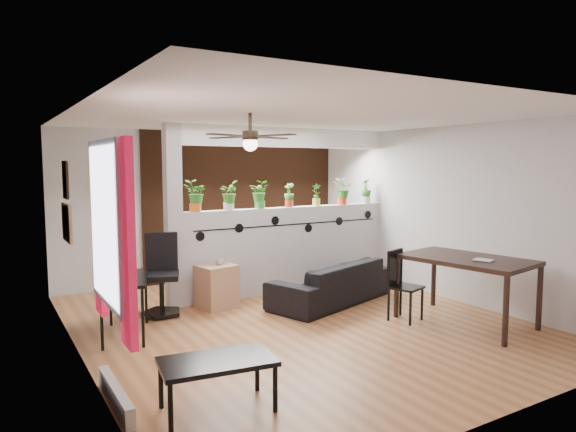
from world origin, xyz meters
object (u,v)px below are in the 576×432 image
at_px(potted_plant_6, 366,190).
at_px(coffee_table, 217,365).
at_px(sofa, 331,283).
at_px(office_chair, 162,280).
at_px(potted_plant_5, 342,191).
at_px(potted_plant_0, 195,195).
at_px(ceiling_fan, 250,139).
at_px(potted_plant_4, 316,194).
at_px(computer_desk, 125,283).
at_px(potted_plant_3, 289,194).
at_px(cup, 219,261).
at_px(dining_table, 466,264).
at_px(potted_plant_2, 260,194).
at_px(cube_shelf, 217,286).
at_px(folding_chair, 400,279).
at_px(potted_plant_1, 229,195).

height_order(potted_plant_6, coffee_table, potted_plant_6).
xyz_separation_m(sofa, office_chair, (-2.33, 0.68, 0.19)).
xyz_separation_m(potted_plant_5, sofa, (-0.91, -0.96, -1.30)).
relative_size(potted_plant_0, office_chair, 0.43).
relative_size(ceiling_fan, coffee_table, 1.20).
distance_m(potted_plant_4, computer_desk, 3.59).
distance_m(potted_plant_3, cup, 1.67).
xyz_separation_m(potted_plant_4, computer_desk, (-3.35, -0.92, -0.91)).
distance_m(office_chair, dining_table, 4.00).
bearing_deg(potted_plant_6, computer_desk, -168.13).
bearing_deg(office_chair, ceiling_fan, -69.02).
bearing_deg(computer_desk, office_chair, 45.34).
height_order(dining_table, coffee_table, dining_table).
relative_size(sofa, dining_table, 1.16).
height_order(potted_plant_2, office_chair, potted_plant_2).
bearing_deg(potted_plant_0, cube_shelf, -63.71).
bearing_deg(ceiling_fan, potted_plant_0, 89.36).
xyz_separation_m(potted_plant_6, coffee_table, (-4.21, -3.20, -1.19)).
distance_m(ceiling_fan, sofa, 2.80).
bearing_deg(cube_shelf, potted_plant_0, 104.68).
bearing_deg(computer_desk, potted_plant_6, 11.87).
bearing_deg(sofa, potted_plant_6, -163.97).
xyz_separation_m(potted_plant_3, potted_plant_4, (0.53, 0.00, -0.01)).
height_order(potted_plant_4, office_chair, potted_plant_4).
bearing_deg(potted_plant_6, coffee_table, -142.74).
height_order(cube_shelf, office_chair, office_chair).
distance_m(potted_plant_0, potted_plant_4, 2.11).
bearing_deg(potted_plant_0, dining_table, -45.83).
relative_size(potted_plant_3, cup, 3.23).
height_order(potted_plant_2, cup, potted_plant_2).
relative_size(potted_plant_4, folding_chair, 0.40).
height_order(potted_plant_0, potted_plant_6, potted_plant_0).
relative_size(sofa, folding_chair, 2.15).
height_order(potted_plant_2, sofa, potted_plant_2).
bearing_deg(cup, dining_table, -44.45).
bearing_deg(office_chair, sofa, -16.26).
relative_size(ceiling_fan, cube_shelf, 1.96).
distance_m(potted_plant_5, office_chair, 3.43).
height_order(dining_table, folding_chair, folding_chair).
xyz_separation_m(potted_plant_2, folding_chair, (0.95, -2.11, -1.04)).
height_order(ceiling_fan, potted_plant_3, ceiling_fan).
relative_size(potted_plant_4, cup, 3.13).
bearing_deg(cube_shelf, potted_plant_2, 9.39).
height_order(potted_plant_4, cup, potted_plant_4).
distance_m(potted_plant_3, cube_shelf, 1.92).
xyz_separation_m(sofa, dining_table, (0.87, -1.71, 0.48)).
xyz_separation_m(office_chair, dining_table, (3.19, -2.39, 0.29)).
bearing_deg(potted_plant_1, potted_plant_2, -0.00).
xyz_separation_m(potted_plant_3, coffee_table, (-2.63, -3.20, -1.17)).
distance_m(potted_plant_0, potted_plant_5, 2.63).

